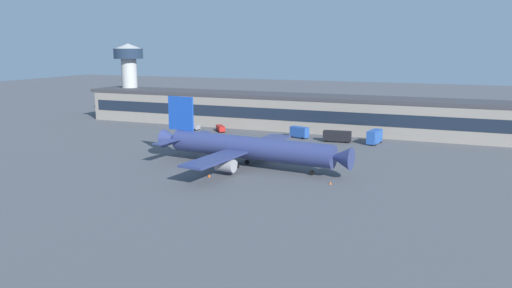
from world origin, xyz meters
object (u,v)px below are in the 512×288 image
object	(u,v)px
airliner	(246,148)
catering_truck	(375,136)
control_tower	(129,71)
stair_truck	(300,132)
traffic_cone_0	(209,175)
pushback_tractor	(193,127)
belt_loader	(221,128)
fuel_truck	(338,136)
traffic_cone_1	(330,183)

from	to	relation	value
airliner	catering_truck	distance (m)	47.76
control_tower	stair_truck	xyz separation A→B (m)	(78.50, -19.60, -16.64)
airliner	traffic_cone_0	bearing A→B (deg)	-107.96
pushback_tractor	belt_loader	size ratio (longest dim) A/B	0.78
belt_loader	catering_truck	size ratio (longest dim) A/B	0.84
fuel_truck	stair_truck	bearing A→B (deg)	170.86
stair_truck	traffic_cone_0	world-z (taller)	stair_truck
fuel_truck	pushback_tractor	size ratio (longest dim) A/B	1.74
traffic_cone_1	stair_truck	bearing A→B (deg)	114.34
traffic_cone_1	pushback_tractor	bearing A→B (deg)	140.59
belt_loader	catering_truck	bearing A→B (deg)	-2.60
control_tower	pushback_tractor	distance (m)	47.03
fuel_truck	traffic_cone_0	world-z (taller)	fuel_truck
belt_loader	stair_truck	world-z (taller)	stair_truck
control_tower	pushback_tractor	bearing A→B (deg)	-25.51
belt_loader	traffic_cone_0	size ratio (longest dim) A/B	9.07
traffic_cone_0	catering_truck	bearing A→B (deg)	62.48
fuel_truck	catering_truck	size ratio (longest dim) A/B	1.14
airliner	pushback_tractor	xyz separation A→B (m)	(-38.92, 42.96, -3.73)
control_tower	pushback_tractor	size ratio (longest dim) A/B	6.01
fuel_truck	airliner	bearing A→B (deg)	-107.92
airliner	traffic_cone_1	bearing A→B (deg)	-18.76
belt_loader	traffic_cone_1	bearing A→B (deg)	-45.07
airliner	traffic_cone_0	size ratio (longest dim) A/B	74.47
fuel_truck	traffic_cone_0	distance (m)	54.89
pushback_tractor	belt_loader	world-z (taller)	belt_loader
fuel_truck	pushback_tractor	distance (m)	51.98
pushback_tractor	catering_truck	xyz separation A→B (m)	(62.82, -1.68, 1.24)
control_tower	traffic_cone_0	xyz separation A→B (m)	(74.37, -73.86, -18.27)
catering_truck	control_tower	bearing A→B (deg)	168.67
stair_truck	catering_truck	distance (m)	23.71
control_tower	pushback_tractor	world-z (taller)	control_tower
fuel_truck	stair_truck	distance (m)	12.93
catering_truck	traffic_cone_1	size ratio (longest dim) A/B	12.96
control_tower	pushback_tractor	xyz separation A→B (m)	(39.37, -18.79, -17.57)
pushback_tractor	catering_truck	bearing A→B (deg)	-1.53
catering_truck	traffic_cone_1	xyz separation A→B (m)	(-1.13, -49.01, -2.00)
airliner	belt_loader	bearing A→B (deg)	123.14
traffic_cone_0	control_tower	bearing A→B (deg)	135.20
stair_truck	traffic_cone_1	xyz separation A→B (m)	(22.56, -49.88, -1.69)
airliner	stair_truck	xyz separation A→B (m)	(0.20, 42.15, -2.80)
belt_loader	catering_truck	world-z (taller)	catering_truck
stair_truck	fuel_truck	bearing A→B (deg)	-9.14
control_tower	catering_truck	xyz separation A→B (m)	(102.19, -20.47, -16.33)
traffic_cone_0	traffic_cone_1	world-z (taller)	traffic_cone_0
control_tower	traffic_cone_1	xyz separation A→B (m)	(101.06, -69.48, -18.33)
airliner	stair_truck	size ratio (longest dim) A/B	8.01
pushback_tractor	airliner	bearing A→B (deg)	-47.82
airliner	pushback_tractor	distance (m)	58.09
airliner	catering_truck	size ratio (longest dim) A/B	6.87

